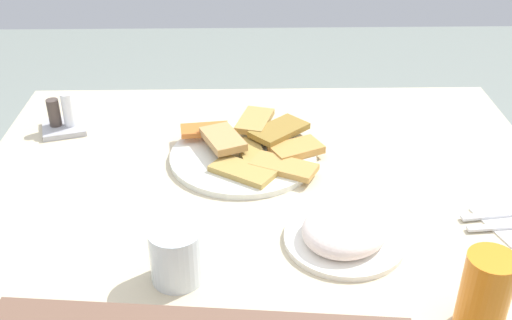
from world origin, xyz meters
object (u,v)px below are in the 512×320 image
dining_table (265,216)px  salad_plate_greens (345,231)px  pide_platter (249,152)px  drinking_glass (176,255)px  soda_can (485,294)px  condiment_caddy (63,119)px

dining_table → salad_plate_greens: bearing=124.7°
pide_platter → drinking_glass: bearing=72.8°
soda_can → drinking_glass: bearing=-14.6°
pide_platter → soda_can: bearing=123.6°
soda_can → drinking_glass: 0.43m
pide_platter → soda_can: (-0.31, 0.47, 0.05)m
salad_plate_greens → soda_can: size_ratio=1.67×
soda_can → condiment_caddy: size_ratio=1.09×
dining_table → drinking_glass: drinking_glass is taller
condiment_caddy → drinking_glass: bearing=120.9°
dining_table → condiment_caddy: bearing=-27.5°
dining_table → salad_plate_greens: salad_plate_greens is taller
condiment_caddy → salad_plate_greens: bearing=144.0°
dining_table → soda_can: size_ratio=9.08×
condiment_caddy → pide_platter: bearing=162.3°
salad_plate_greens → drinking_glass: bearing=17.4°
pide_platter → condiment_caddy: (0.40, -0.13, 0.01)m
dining_table → salad_plate_greens: 0.24m
salad_plate_greens → condiment_caddy: bearing=-36.0°
pide_platter → salad_plate_greens: size_ratio=1.53×
pide_platter → drinking_glass: drinking_glass is taller
soda_can → drinking_glass: (0.42, -0.11, -0.02)m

